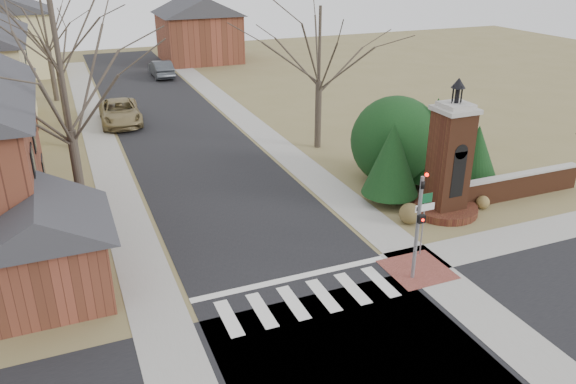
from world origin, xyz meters
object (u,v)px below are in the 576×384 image
pickup_truck (120,112)px  distant_car (161,69)px  traffic_signal_pole (419,218)px  brick_gate_monument (448,170)px  sign_post (424,212)px

pickup_truck → distant_car: size_ratio=1.19×
traffic_signal_pole → brick_gate_monument: bearing=43.2°
traffic_signal_pole → distant_car: bearing=92.8°
traffic_signal_pole → brick_gate_monument: brick_gate_monument is taller
brick_gate_monument → distant_car: (-6.67, 35.83, -1.34)m
traffic_signal_pole → brick_gate_monument: (4.70, 4.42, -0.42)m
traffic_signal_pole → sign_post: traffic_signal_pole is taller
pickup_truck → distant_car: bearing=71.0°
sign_post → brick_gate_monument: bearing=41.4°
sign_post → distant_car: bearing=94.8°
distant_car → traffic_signal_pole: bearing=92.7°
distant_car → pickup_truck: bearing=68.6°
sign_post → distant_car: 38.99m
sign_post → pickup_truck: sign_post is taller
distant_car → brick_gate_monument: bearing=100.5°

